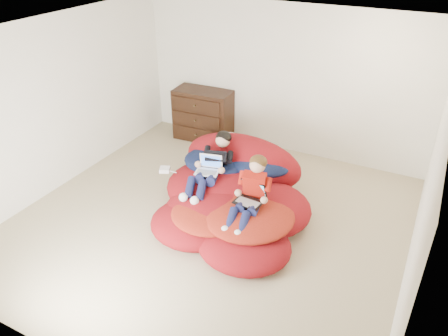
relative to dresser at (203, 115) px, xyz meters
The scene contains 9 objects.
room_shell 2.62m from the dresser, 58.44° to the right, with size 5.10×5.10×2.77m.
dresser is the anchor object (origin of this frame).
beanbag_pile 2.43m from the dresser, 50.88° to the right, with size 2.23×2.40×0.89m.
cream_pillow 1.52m from the dresser, 43.61° to the right, with size 0.47×0.30×0.30m, color beige.
older_boy 2.12m from the dresser, 56.56° to the right, with size 0.42×1.16×0.62m.
younger_boy 2.93m from the dresser, 48.45° to the right, with size 0.36×0.92×0.74m.
laptop_white 2.23m from the dresser, 58.29° to the right, with size 0.36×0.33×0.23m.
laptop_black 2.92m from the dresser, 48.46° to the right, with size 0.36×0.36×0.24m.
power_adapter 1.98m from the dresser, 76.80° to the right, with size 0.15×0.15×0.05m, color white.
Camera 1 is at (2.38, -4.20, 3.60)m, focal length 35.00 mm.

